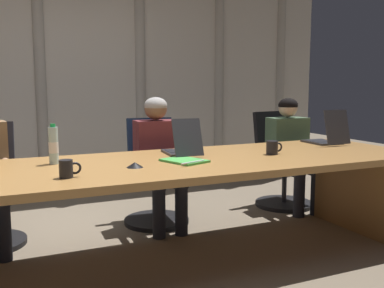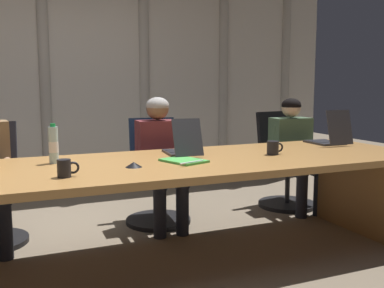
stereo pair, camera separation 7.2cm
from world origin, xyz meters
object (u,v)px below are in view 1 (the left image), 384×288
Objects in this scene: person_right_mid at (292,146)px; conference_mic_left_side at (135,165)px; laptop_center at (182,148)px; office_chair_right_mid at (281,170)px; person_center at (159,153)px; coffee_mug_far at (273,148)px; office_chair_center at (155,183)px; coffee_mug_near at (67,169)px; spiral_notepad at (185,161)px; water_bottle_primary at (53,146)px; laptop_right_mid at (327,137)px.

person_right_mid is 10.34× the size of conference_mic_left_side.
laptop_center is 0.44× the size of office_chair_right_mid.
conference_mic_left_side is (-0.50, -0.91, 0.08)m from person_center.
person_right_mid is 8.13× the size of coffee_mug_far.
office_chair_center reaches higher than coffee_mug_near.
person_right_mid is 8.81× the size of coffee_mug_near.
person_right_mid reaches higher than spiral_notepad.
office_chair_right_mid is 0.87× the size of person_right_mid.
office_chair_right_mid is at bearing 28.97° from conference_mic_left_side.
office_chair_right_mid reaches higher than coffee_mug_far.
person_center is at bearing 0.91° from office_chair_center.
office_chair_right_mid is 9.00× the size of conference_mic_left_side.
office_chair_right_mid is at bearing 95.57° from office_chair_center.
water_bottle_primary reaches higher than spiral_notepad.
laptop_right_mid reaches higher than office_chair_right_mid.
spiral_notepad is (-1.57, -0.85, 0.09)m from person_right_mid.
conference_mic_left_side is at bearing -20.27° from office_chair_center.
office_chair_center is at bearing 64.23° from conference_mic_left_side.
water_bottle_primary is at bearing 95.53° from laptop_center.
person_center is (0.02, 0.55, -0.12)m from laptop_center.
coffee_mug_near is 0.86m from spiral_notepad.
conference_mic_left_side reaches higher than spiral_notepad.
laptop_center reaches higher than office_chair_center.
person_right_mid is 2.48m from water_bottle_primary.
spiral_notepad is at bearing -5.83° from person_center.
office_chair_center is at bearing -93.66° from person_right_mid.
coffee_mug_far is at bearing -41.71° from person_right_mid.
water_bottle_primary is (-2.41, -0.56, 0.21)m from person_right_mid.
coffee_mug_far is (-0.80, -0.99, 0.42)m from office_chair_right_mid.
coffee_mug_far is at bearing -107.44° from laptop_center.
person_right_mid reaches higher than office_chair_right_mid.
spiral_notepad is at bearing -58.70° from person_right_mid.
office_chair_right_mid is (1.42, 0.00, 0.01)m from office_chair_center.
office_chair_center is at bearing 51.42° from coffee_mug_near.
person_center is 1.44m from coffee_mug_near.
person_right_mid is (0.01, 0.52, -0.15)m from laptop_right_mid.
laptop_center is 0.96m from water_bottle_primary.
water_bottle_primary is at bearing 90.90° from coffee_mug_near.
laptop_right_mid is 0.85m from coffee_mug_far.
office_chair_center is 1.09m from spiral_notepad.
water_bottle_primary is (-0.97, -0.56, 0.19)m from person_center.
water_bottle_primary is at bearing -81.66° from office_chair_right_mid.
conference_mic_left_side is at bearing 103.54° from laptop_right_mid.
person_center reaches higher than coffee_mug_far.
spiral_notepad is at bearing 165.45° from laptop_center.
laptop_right_mid is at bearing 20.78° from coffee_mug_far.
conference_mic_left_side is (-1.94, -0.39, -0.04)m from laptop_right_mid.
office_chair_center is at bearing 122.30° from coffee_mug_far.
coffee_mug_near is 0.48m from conference_mic_left_side.
laptop_center reaches higher than water_bottle_primary.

